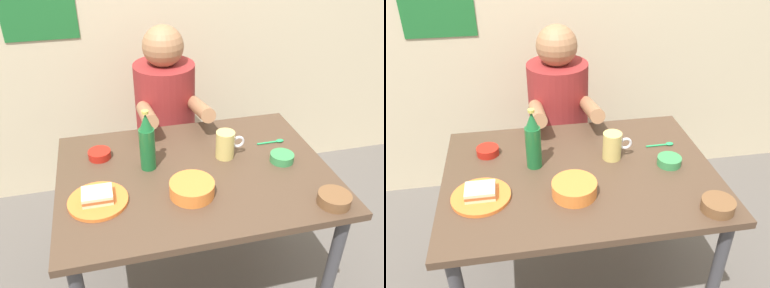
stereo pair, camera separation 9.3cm
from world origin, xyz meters
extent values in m
cube|color=#4C3828|center=(0.00, 0.00, 0.72)|extent=(1.10, 0.80, 0.03)
cylinder|color=#3F3F44|center=(0.49, -0.34, 0.35)|extent=(0.05, 0.05, 0.71)
cylinder|color=#3F3F44|center=(-0.49, 0.34, 0.35)|extent=(0.05, 0.05, 0.71)
cylinder|color=#3F3F44|center=(0.49, 0.34, 0.35)|extent=(0.05, 0.05, 0.71)
cylinder|color=#4C4C51|center=(-0.01, 0.63, 0.21)|extent=(0.08, 0.08, 0.41)
cylinder|color=maroon|center=(-0.01, 0.63, 0.43)|extent=(0.34, 0.34, 0.04)
cylinder|color=maroon|center=(-0.01, 0.63, 0.71)|extent=(0.32, 0.32, 0.52)
sphere|color=#A0704C|center=(-0.01, 0.63, 1.06)|extent=(0.21, 0.21, 0.21)
cylinder|color=#A0704C|center=(-0.14, 0.38, 0.82)|extent=(0.07, 0.31, 0.14)
cylinder|color=#A0704C|center=(0.12, 0.38, 0.82)|extent=(0.07, 0.31, 0.14)
cylinder|color=orange|center=(-0.39, -0.11, 0.75)|extent=(0.22, 0.22, 0.01)
cube|color=beige|center=(-0.39, -0.11, 0.76)|extent=(0.11, 0.09, 0.01)
cube|color=#9E592D|center=(-0.39, -0.11, 0.77)|extent=(0.11, 0.09, 0.01)
cube|color=beige|center=(-0.39, -0.11, 0.78)|extent=(0.11, 0.09, 0.01)
cylinder|color=#D1BC66|center=(0.15, 0.07, 0.80)|extent=(0.08, 0.08, 0.12)
torus|color=silver|center=(0.21, 0.07, 0.81)|extent=(0.06, 0.01, 0.06)
cylinder|color=#19602D|center=(-0.18, 0.07, 0.83)|extent=(0.06, 0.06, 0.18)
cone|color=#19602D|center=(-0.18, 0.07, 0.95)|extent=(0.05, 0.05, 0.07)
cylinder|color=#BFB74C|center=(-0.18, 0.07, 1.00)|extent=(0.03, 0.03, 0.01)
cylinder|color=brown|center=(0.44, -0.32, 0.76)|extent=(0.12, 0.12, 0.04)
cylinder|color=brown|center=(0.44, -0.32, 0.77)|extent=(0.10, 0.10, 0.02)
cylinder|color=orange|center=(-0.05, -0.14, 0.77)|extent=(0.17, 0.17, 0.05)
cylinder|color=#B25B2D|center=(-0.05, -0.14, 0.78)|extent=(0.14, 0.14, 0.02)
cylinder|color=#B21E14|center=(-0.37, 0.19, 0.76)|extent=(0.10, 0.10, 0.03)
cylinder|color=maroon|center=(-0.37, 0.19, 0.76)|extent=(0.08, 0.08, 0.02)
cylinder|color=#388C4C|center=(0.37, -0.01, 0.76)|extent=(0.10, 0.10, 0.03)
cylinder|color=#5B643A|center=(0.37, -0.01, 0.77)|extent=(0.08, 0.08, 0.02)
cylinder|color=#26A559|center=(0.38, 0.13, 0.74)|extent=(0.11, 0.01, 0.01)
ellipsoid|color=#26A559|center=(0.43, 0.13, 0.75)|extent=(0.04, 0.02, 0.01)
camera|label=1|loc=(-0.32, -1.29, 1.69)|focal=37.33mm
camera|label=2|loc=(-0.23, -1.31, 1.69)|focal=37.33mm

